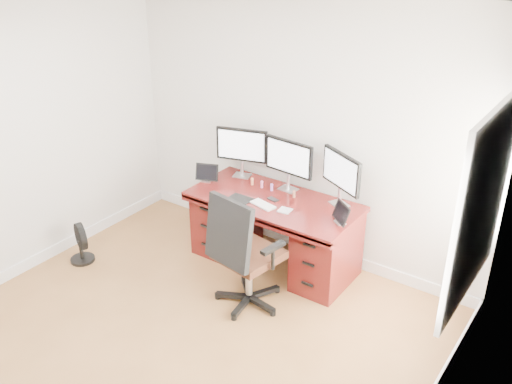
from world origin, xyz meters
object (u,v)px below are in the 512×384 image
Objects in this scene: keyboard at (263,205)px; floor_fan at (80,244)px; monitor_center at (289,159)px; office_chair at (245,270)px; desk at (275,229)px.

floor_fan is at bearing -138.10° from keyboard.
floor_fan is 0.78× the size of monitor_center.
keyboard is at bearing 116.89° from office_chair.
monitor_center is 0.55m from keyboard.
office_chair reaches higher than keyboard.
keyboard is (-0.17, 0.54, 0.38)m from office_chair.
desk is 3.96× the size of floor_fan.
office_chair is (0.16, -0.74, -0.03)m from desk.
desk is 0.76m from office_chair.
desk is 1.49× the size of office_chair.
desk is 2.02m from floor_fan.
desk reaches higher than floor_fan.
monitor_center reaches higher than office_chair.
floor_fan is 1.97m from keyboard.
floor_fan is at bearing -145.94° from desk.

